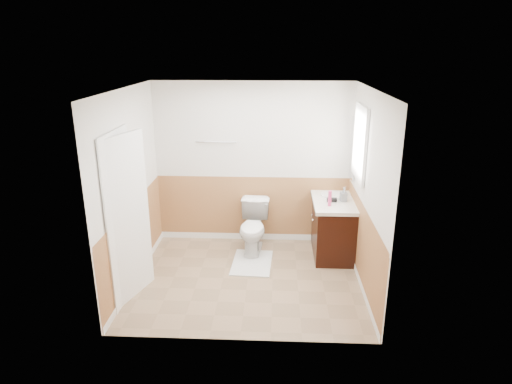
# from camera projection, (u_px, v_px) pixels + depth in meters

# --- Properties ---
(floor) EXTENTS (3.00, 3.00, 0.00)m
(floor) POSITION_uv_depth(u_px,v_px,m) (248.00, 279.00, 5.94)
(floor) COLOR #8C7051
(floor) RESTS_ON ground
(ceiling) EXTENTS (3.00, 3.00, 0.00)m
(ceiling) POSITION_uv_depth(u_px,v_px,m) (246.00, 89.00, 5.15)
(ceiling) COLOR white
(ceiling) RESTS_ON floor
(wall_back) EXTENTS (3.00, 0.00, 3.00)m
(wall_back) POSITION_uv_depth(u_px,v_px,m) (253.00, 164.00, 6.78)
(wall_back) COLOR silver
(wall_back) RESTS_ON floor
(wall_front) EXTENTS (3.00, 0.00, 3.00)m
(wall_front) POSITION_uv_depth(u_px,v_px,m) (238.00, 232.00, 4.31)
(wall_front) COLOR silver
(wall_front) RESTS_ON floor
(wall_left) EXTENTS (0.00, 3.00, 3.00)m
(wall_left) POSITION_uv_depth(u_px,v_px,m) (130.00, 189.00, 5.61)
(wall_left) COLOR silver
(wall_left) RESTS_ON floor
(wall_right) EXTENTS (0.00, 3.00, 3.00)m
(wall_right) POSITION_uv_depth(u_px,v_px,m) (368.00, 192.00, 5.48)
(wall_right) COLOR silver
(wall_right) RESTS_ON floor
(wainscot_back) EXTENTS (3.00, 0.00, 3.00)m
(wainscot_back) POSITION_uv_depth(u_px,v_px,m) (253.00, 210.00, 7.00)
(wainscot_back) COLOR #AA7544
(wainscot_back) RESTS_ON floor
(wainscot_front) EXTENTS (3.00, 0.00, 3.00)m
(wainscot_front) POSITION_uv_depth(u_px,v_px,m) (239.00, 298.00, 4.56)
(wainscot_front) COLOR #AA7544
(wainscot_front) RESTS_ON floor
(wainscot_left) EXTENTS (0.00, 2.60, 2.60)m
(wainscot_left) POSITION_uv_depth(u_px,v_px,m) (136.00, 243.00, 5.85)
(wainscot_left) COLOR #AA7544
(wainscot_left) RESTS_ON floor
(wainscot_right) EXTENTS (0.00, 2.60, 2.60)m
(wainscot_right) POSITION_uv_depth(u_px,v_px,m) (362.00, 247.00, 5.72)
(wainscot_right) COLOR #AA7544
(wainscot_right) RESTS_ON floor
(toilet) EXTENTS (0.47, 0.78, 0.77)m
(toilet) POSITION_uv_depth(u_px,v_px,m) (253.00, 228.00, 6.62)
(toilet) COLOR white
(toilet) RESTS_ON floor
(bath_mat) EXTENTS (0.59, 0.83, 0.02)m
(bath_mat) POSITION_uv_depth(u_px,v_px,m) (252.00, 263.00, 6.35)
(bath_mat) COLOR white
(bath_mat) RESTS_ON floor
(vanity_cabinet) EXTENTS (0.55, 1.10, 0.80)m
(vanity_cabinet) POSITION_uv_depth(u_px,v_px,m) (332.00, 227.00, 6.60)
(vanity_cabinet) COLOR black
(vanity_cabinet) RESTS_ON floor
(vanity_knob_left) EXTENTS (0.03, 0.03, 0.03)m
(vanity_knob_left) POSITION_uv_depth(u_px,v_px,m) (313.00, 220.00, 6.47)
(vanity_knob_left) COLOR white
(vanity_knob_left) RESTS_ON vanity_cabinet
(vanity_knob_right) EXTENTS (0.03, 0.03, 0.03)m
(vanity_knob_right) POSITION_uv_depth(u_px,v_px,m) (312.00, 215.00, 6.66)
(vanity_knob_right) COLOR #BBBAC1
(vanity_knob_right) RESTS_ON vanity_cabinet
(countertop) EXTENTS (0.60, 1.15, 0.05)m
(countertop) POSITION_uv_depth(u_px,v_px,m) (333.00, 200.00, 6.46)
(countertop) COLOR silver
(countertop) RESTS_ON vanity_cabinet
(sink_basin) EXTENTS (0.36, 0.36, 0.02)m
(sink_basin) POSITION_uv_depth(u_px,v_px,m) (333.00, 195.00, 6.60)
(sink_basin) COLOR white
(sink_basin) RESTS_ON countertop
(faucet) EXTENTS (0.02, 0.02, 0.14)m
(faucet) POSITION_uv_depth(u_px,v_px,m) (345.00, 191.00, 6.57)
(faucet) COLOR silver
(faucet) RESTS_ON countertop
(lotion_bottle) EXTENTS (0.05, 0.05, 0.22)m
(lotion_bottle) POSITION_uv_depth(u_px,v_px,m) (330.00, 198.00, 6.14)
(lotion_bottle) COLOR #CF356F
(lotion_bottle) RESTS_ON countertop
(soap_dispenser) EXTENTS (0.10, 0.10, 0.20)m
(soap_dispenser) POSITION_uv_depth(u_px,v_px,m) (344.00, 195.00, 6.33)
(soap_dispenser) COLOR gray
(soap_dispenser) RESTS_ON countertop
(hair_dryer_body) EXTENTS (0.14, 0.07, 0.07)m
(hair_dryer_body) POSITION_uv_depth(u_px,v_px,m) (332.00, 200.00, 6.31)
(hair_dryer_body) COLOR black
(hair_dryer_body) RESTS_ON countertop
(hair_dryer_handle) EXTENTS (0.03, 0.03, 0.07)m
(hair_dryer_handle) POSITION_uv_depth(u_px,v_px,m) (329.00, 201.00, 6.36)
(hair_dryer_handle) COLOR black
(hair_dryer_handle) RESTS_ON countertop
(mirror_panel) EXTENTS (0.02, 0.35, 0.90)m
(mirror_panel) POSITION_uv_depth(u_px,v_px,m) (353.00, 149.00, 6.43)
(mirror_panel) COLOR silver
(mirror_panel) RESTS_ON wall_right
(window_frame) EXTENTS (0.04, 0.80, 1.00)m
(window_frame) POSITION_uv_depth(u_px,v_px,m) (360.00, 143.00, 5.88)
(window_frame) COLOR white
(window_frame) RESTS_ON wall_right
(window_glass) EXTENTS (0.01, 0.70, 0.90)m
(window_glass) POSITION_uv_depth(u_px,v_px,m) (361.00, 143.00, 5.88)
(window_glass) COLOR white
(window_glass) RESTS_ON wall_right
(door) EXTENTS (0.29, 0.78, 2.04)m
(door) POSITION_uv_depth(u_px,v_px,m) (128.00, 219.00, 5.25)
(door) COLOR white
(door) RESTS_ON wall_left
(door_frame) EXTENTS (0.02, 0.92, 2.10)m
(door_frame) POSITION_uv_depth(u_px,v_px,m) (121.00, 218.00, 5.25)
(door_frame) COLOR white
(door_frame) RESTS_ON wall_left
(door_knob) EXTENTS (0.06, 0.06, 0.06)m
(door_knob) POSITION_uv_depth(u_px,v_px,m) (141.00, 215.00, 5.59)
(door_knob) COLOR silver
(door_knob) RESTS_ON door
(towel_bar) EXTENTS (0.62, 0.02, 0.02)m
(towel_bar) POSITION_uv_depth(u_px,v_px,m) (216.00, 142.00, 6.64)
(towel_bar) COLOR silver
(towel_bar) RESTS_ON wall_back
(tp_holder_bar) EXTENTS (0.14, 0.02, 0.02)m
(tp_holder_bar) POSITION_uv_depth(u_px,v_px,m) (246.00, 199.00, 6.89)
(tp_holder_bar) COLOR silver
(tp_holder_bar) RESTS_ON wall_back
(tp_roll) EXTENTS (0.10, 0.11, 0.11)m
(tp_roll) POSITION_uv_depth(u_px,v_px,m) (246.00, 199.00, 6.89)
(tp_roll) COLOR white
(tp_roll) RESTS_ON tp_holder_bar
(tp_sheet) EXTENTS (0.10, 0.01, 0.16)m
(tp_sheet) POSITION_uv_depth(u_px,v_px,m) (246.00, 206.00, 6.92)
(tp_sheet) COLOR white
(tp_sheet) RESTS_ON tp_roll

